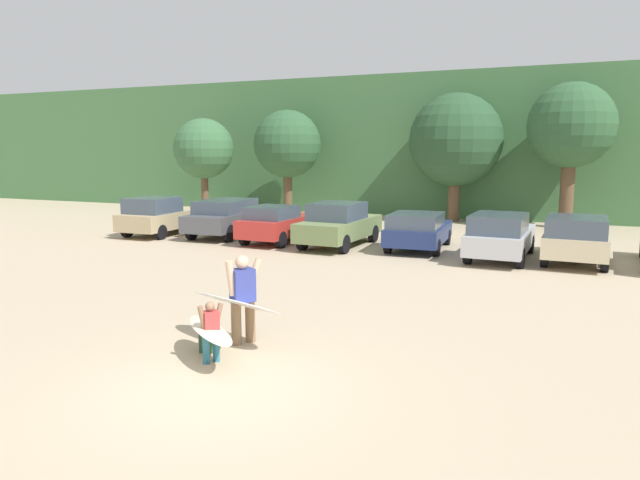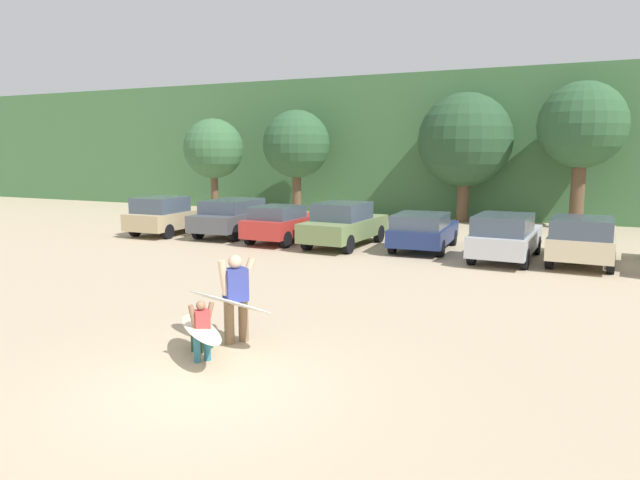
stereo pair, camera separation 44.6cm
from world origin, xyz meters
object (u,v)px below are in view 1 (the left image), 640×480
at_px(parked_car_olive_green, 339,224).
at_px(parked_car_navy, 418,230).
at_px(parked_car_tan, 161,216).
at_px(person_child, 211,328).
at_px(parked_car_red, 277,223).
at_px(person_adult, 243,294).
at_px(parked_car_dark_gray, 227,216).
at_px(surfboard_white, 236,302).
at_px(surfboard_cream, 210,330).
at_px(parked_car_silver, 500,235).
at_px(parked_car_champagne, 576,238).
at_px(backpack_dropped, 209,339).

bearing_deg(parked_car_olive_green, parked_car_navy, -79.89).
relative_size(parked_car_tan, parked_car_navy, 1.07).
bearing_deg(parked_car_tan, person_child, -140.20).
xyz_separation_m(parked_car_red, person_adult, (4.98, -11.08, 0.18)).
bearing_deg(person_adult, parked_car_dark_gray, -22.72).
relative_size(parked_car_dark_gray, surfboard_white, 1.91).
bearing_deg(surfboard_cream, parked_car_silver, -65.89).
relative_size(person_adult, surfboard_cream, 0.93).
relative_size(parked_car_champagne, person_adult, 2.70).
bearing_deg(parked_car_red, person_adult, -154.15).
bearing_deg(parked_car_champagne, parked_car_silver, 101.23).
bearing_deg(backpack_dropped, parked_car_silver, 71.03).
height_order(parked_car_dark_gray, parked_car_navy, parked_car_dark_gray).
bearing_deg(parked_car_tan, parked_car_silver, -92.65).
xyz_separation_m(parked_car_champagne, person_child, (-5.87, -12.18, -0.22)).
height_order(parked_car_tan, parked_car_silver, parked_car_tan).
bearing_deg(parked_car_champagne, parked_car_tan, 92.44).
bearing_deg(parked_car_red, parked_car_olive_green, -86.69).
distance_m(parked_car_tan, parked_car_red, 5.62).
height_order(parked_car_silver, surfboard_cream, parked_car_silver).
bearing_deg(person_child, surfboard_cream, 3.96).
bearing_deg(surfboard_white, parked_car_dark_gray, -40.01).
height_order(surfboard_white, surfboard_cream, surfboard_white).
xyz_separation_m(parked_car_navy, parked_car_silver, (2.97, -0.82, 0.08)).
xyz_separation_m(parked_car_navy, surfboard_white, (-0.67, -11.64, 0.06)).
bearing_deg(parked_car_dark_gray, parked_car_navy, -94.29).
height_order(parked_car_tan, backpack_dropped, parked_car_tan).
height_order(parked_car_tan, parked_car_red, parked_car_tan).
height_order(parked_car_tan, parked_car_champagne, parked_car_tan).
bearing_deg(parked_car_champagne, surfboard_cream, 156.35).
distance_m(parked_car_dark_gray, parked_car_navy, 8.31).
xyz_separation_m(parked_car_dark_gray, surfboard_white, (7.64, -11.87, -0.04)).
xyz_separation_m(parked_car_dark_gray, surfboard_cream, (7.71, -12.84, -0.28)).
height_order(parked_car_olive_green, surfboard_white, parked_car_olive_green).
bearing_deg(person_child, parked_car_dark_gray, -24.99).
bearing_deg(backpack_dropped, person_adult, 60.85).
bearing_deg(backpack_dropped, parked_car_navy, 85.65).
bearing_deg(parked_car_red, parked_car_champagne, -88.30).
xyz_separation_m(parked_car_dark_gray, backpack_dropped, (7.38, -12.39, -0.62)).
height_order(parked_car_dark_gray, person_child, parked_car_dark_gray).
bearing_deg(person_adult, parked_car_silver, -74.35).
relative_size(parked_car_navy, surfboard_white, 1.70).
bearing_deg(parked_car_dark_gray, parked_car_tan, 101.71).
bearing_deg(surfboard_cream, parked_car_champagne, -74.91).
bearing_deg(parked_car_silver, person_adult, 164.26).
bearing_deg(parked_car_silver, surfboard_cream, 165.74).
bearing_deg(parked_car_olive_green, parked_car_silver, -91.41).
relative_size(parked_car_tan, backpack_dropped, 9.65).
bearing_deg(parked_car_silver, parked_car_red, 90.21).
height_order(parked_car_dark_gray, person_adult, person_adult).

